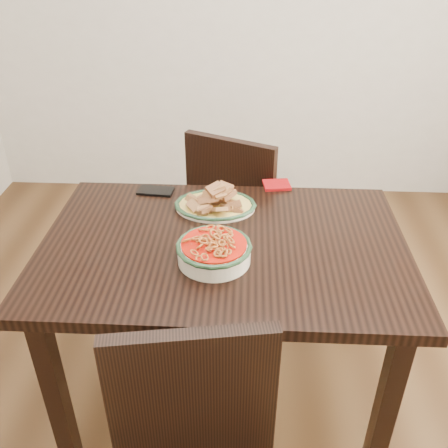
{
  "coord_description": "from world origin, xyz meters",
  "views": [
    {
      "loc": [
        -0.01,
        -1.46,
        1.69
      ],
      "look_at": [
        -0.08,
        -0.05,
        0.81
      ],
      "focal_mm": 40.0,
      "sensor_mm": 36.0,
      "label": 1
    }
  ],
  "objects_px": {
    "chair_far": "(239,209)",
    "smartphone": "(156,191)",
    "fish_plate": "(215,198)",
    "noodle_bowl": "(214,249)",
    "dining_table": "(224,265)"
  },
  "relations": [
    {
      "from": "chair_far",
      "to": "smartphone",
      "type": "distance_m",
      "value": 0.52
    },
    {
      "from": "fish_plate",
      "to": "noodle_bowl",
      "type": "height_order",
      "value": "fish_plate"
    },
    {
      "from": "dining_table",
      "to": "noodle_bowl",
      "type": "distance_m",
      "value": 0.18
    },
    {
      "from": "dining_table",
      "to": "fish_plate",
      "type": "height_order",
      "value": "fish_plate"
    },
    {
      "from": "fish_plate",
      "to": "noodle_bowl",
      "type": "bearing_deg",
      "value": -86.82
    },
    {
      "from": "noodle_bowl",
      "to": "chair_far",
      "type": "bearing_deg",
      "value": 85.16
    },
    {
      "from": "smartphone",
      "to": "noodle_bowl",
      "type": "bearing_deg",
      "value": -53.8
    },
    {
      "from": "smartphone",
      "to": "dining_table",
      "type": "bearing_deg",
      "value": -44.14
    },
    {
      "from": "fish_plate",
      "to": "dining_table",
      "type": "bearing_deg",
      "value": -79.17
    },
    {
      "from": "dining_table",
      "to": "noodle_bowl",
      "type": "height_order",
      "value": "noodle_bowl"
    },
    {
      "from": "chair_far",
      "to": "fish_plate",
      "type": "bearing_deg",
      "value": 103.18
    },
    {
      "from": "fish_plate",
      "to": "smartphone",
      "type": "xyz_separation_m",
      "value": [
        -0.25,
        0.11,
        -0.04
      ]
    },
    {
      "from": "fish_plate",
      "to": "noodle_bowl",
      "type": "xyz_separation_m",
      "value": [
        0.02,
        -0.33,
        -0.0
      ]
    },
    {
      "from": "noodle_bowl",
      "to": "smartphone",
      "type": "xyz_separation_m",
      "value": [
        -0.26,
        0.45,
        -0.04
      ]
    },
    {
      "from": "smartphone",
      "to": "fish_plate",
      "type": "bearing_deg",
      "value": -19.4
    }
  ]
}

